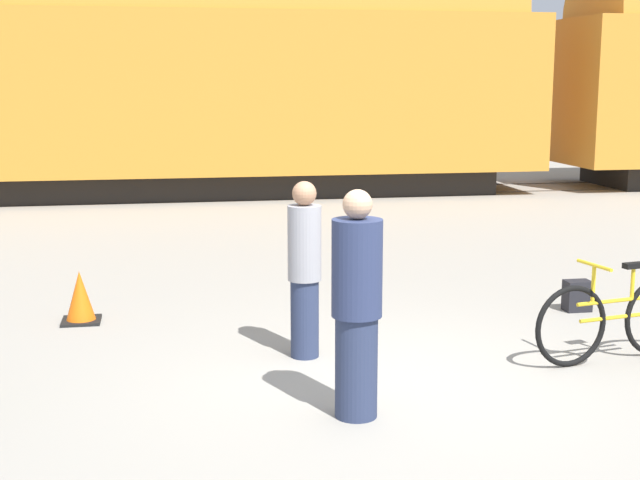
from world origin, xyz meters
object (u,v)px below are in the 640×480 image
freight_train (241,65)px  person_in_grey (305,269)px  person_in_navy (357,306)px  bicycle_yellow (615,319)px  backpack (577,296)px  traffic_cone (80,299)px

freight_train → person_in_grey: (-0.53, -11.88, -1.99)m
person_in_navy → person_in_grey: (-0.15, 1.53, -0.04)m
freight_train → bicycle_yellow: size_ratio=24.51×
backpack → bicycle_yellow: bearing=-105.6°
person_in_navy → backpack: bearing=40.0°
freight_train → person_in_navy: bearing=-91.6°
person_in_navy → traffic_cone: 3.90m
freight_train → bicycle_yellow: 12.92m
bicycle_yellow → person_in_grey: size_ratio=1.03×
bicycle_yellow → backpack: (0.48, 1.71, -0.22)m
person_in_navy → traffic_cone: size_ratio=3.15×
person_in_navy → backpack: 4.10m
bicycle_yellow → freight_train: bearing=100.1°
bicycle_yellow → traffic_cone: bicycle_yellow is taller
bicycle_yellow → person_in_navy: size_ratio=0.97×
backpack → traffic_cone: size_ratio=0.62×
person_in_navy → traffic_cone: (-2.28, 3.11, -0.61)m
person_in_navy → person_in_grey: size_ratio=1.07×
person_in_grey → backpack: size_ratio=4.78×
freight_train → person_in_grey: bearing=-92.5°
person_in_navy → person_in_grey: 1.54m
traffic_cone → backpack: bearing=-5.1°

